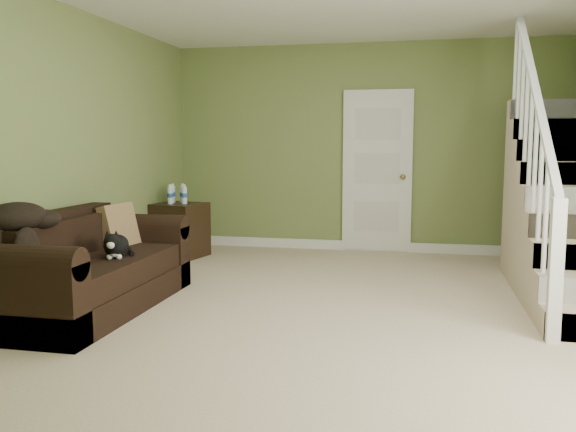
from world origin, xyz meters
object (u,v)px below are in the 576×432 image
at_px(banana, 76,266).
at_px(cat, 115,246).
at_px(side_table, 180,229).
at_px(sofa, 89,273).

bearing_deg(banana, cat, 51.48).
height_order(side_table, cat, side_table).
bearing_deg(cat, side_table, 82.85).
height_order(sofa, banana, sofa).
bearing_deg(banana, side_table, 63.85).
height_order(sofa, cat, sofa).
xyz_separation_m(sofa, side_table, (-0.17, 2.36, 0.03)).
relative_size(sofa, side_table, 2.33).
relative_size(sofa, banana, 10.19).
xyz_separation_m(sofa, cat, (0.22, 0.04, 0.23)).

